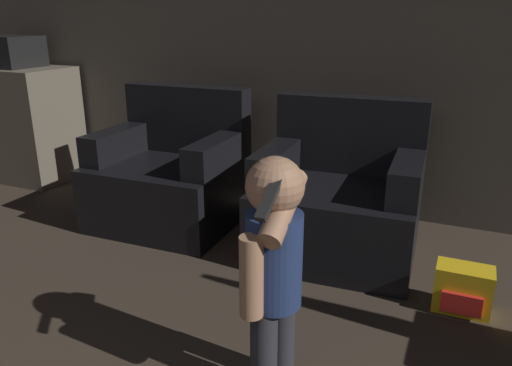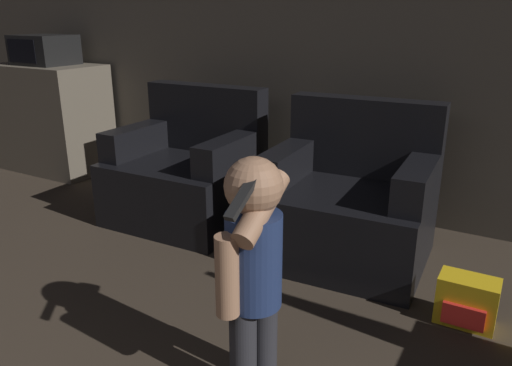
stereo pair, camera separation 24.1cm
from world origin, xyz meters
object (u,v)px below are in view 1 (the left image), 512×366
Objects in this scene: microwave at (8,52)px; armchair_left at (171,176)px; armchair_right at (339,201)px; person_toddler at (273,261)px; toy_backpack at (463,290)px.

armchair_left is at bearing -11.10° from microwave.
armchair_right is 1.29m from person_toddler.
microwave is (-3.04, 1.61, 0.53)m from person_toddler.
armchair_left is 1.96m from toy_backpack.
armchair_right is 3.07m from microwave.
armchair_right is 0.86m from toy_backpack.
armchair_right is at bearing -1.31° from armchair_left.
armchair_left is at bearing 168.20° from toy_backpack.
armchair_left is 1.96m from microwave.
microwave reaches higher than toy_backpack.
toy_backpack is at bearing -13.10° from armchair_left.
person_toddler is 1.16m from toy_backpack.
toy_backpack is 0.54× the size of microwave.
armchair_left is at bearing -119.82° from person_toddler.
armchair_right is at bearing 151.34° from toy_backpack.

